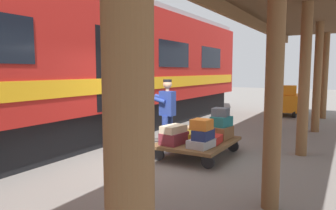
% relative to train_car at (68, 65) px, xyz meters
% --- Properties ---
extents(ground_plane, '(60.00, 60.00, 0.00)m').
position_rel_train_car_xyz_m(ground_plane, '(-3.33, 0.00, -2.06)').
color(ground_plane, slate).
extents(train_car, '(3.03, 18.06, 4.00)m').
position_rel_train_car_xyz_m(train_car, '(0.00, 0.00, 0.00)').
color(train_car, '#B21E19').
rests_on(train_car, ground_plane).
extents(luggage_cart, '(1.42, 1.91, 0.35)m').
position_rel_train_car_xyz_m(luggage_cart, '(-3.64, -0.36, -1.76)').
color(luggage_cart, brown).
rests_on(luggage_cart, ground_plane).
extents(suitcase_gray_aluminum, '(0.47, 0.59, 0.17)m').
position_rel_train_car_xyz_m(suitcase_gray_aluminum, '(-3.96, 0.16, -1.63)').
color(suitcase_gray_aluminum, '#9EA0A5').
rests_on(suitcase_gray_aluminum, luggage_cart).
extents(suitcase_tan_vintage, '(0.54, 0.55, 0.19)m').
position_rel_train_car_xyz_m(suitcase_tan_vintage, '(-3.32, -0.89, -1.62)').
color(suitcase_tan_vintage, tan).
rests_on(suitcase_tan_vintage, luggage_cart).
extents(suitcase_burgundy_valise, '(0.45, 0.64, 0.25)m').
position_rel_train_car_xyz_m(suitcase_burgundy_valise, '(-3.32, 0.16, -1.59)').
color(suitcase_burgundy_valise, maroon).
rests_on(suitcase_burgundy_valise, luggage_cart).
extents(suitcase_red_plastic, '(0.48, 0.66, 0.16)m').
position_rel_train_car_xyz_m(suitcase_red_plastic, '(-3.96, -0.36, -1.63)').
color(suitcase_red_plastic, '#AD231E').
rests_on(suitcase_red_plastic, luggage_cart).
extents(suitcase_yellow_case, '(0.53, 0.66, 0.18)m').
position_rel_train_car_xyz_m(suitcase_yellow_case, '(-3.32, -0.36, -1.63)').
color(suitcase_yellow_case, gold).
rests_on(suitcase_yellow_case, luggage_cart).
extents(suitcase_brown_leather, '(0.52, 0.60, 0.27)m').
position_rel_train_car_xyz_m(suitcase_brown_leather, '(-3.96, -0.89, -1.58)').
color(suitcase_brown_leather, brown).
rests_on(suitcase_brown_leather, luggage_cart).
extents(suitcase_navy_fabric, '(0.32, 0.49, 0.21)m').
position_rel_train_car_xyz_m(suitcase_navy_fabric, '(-4.00, 0.15, -1.45)').
color(suitcase_navy_fabric, navy).
rests_on(suitcase_navy_fabric, suitcase_gray_aluminum).
extents(suitcase_teal_softside, '(0.44, 0.52, 0.23)m').
position_rel_train_car_xyz_m(suitcase_teal_softside, '(-3.99, -0.92, -1.32)').
color(suitcase_teal_softside, '#1E666B').
rests_on(suitcase_teal_softside, suitcase_brown_leather).
extents(suitcase_orange_carryall, '(0.39, 0.38, 0.21)m').
position_rel_train_car_xyz_m(suitcase_orange_carryall, '(-3.97, 0.17, -1.24)').
color(suitcase_orange_carryall, '#CC6B23').
rests_on(suitcase_orange_carryall, suitcase_navy_fabric).
extents(suitcase_cream_canvas, '(0.42, 0.60, 0.16)m').
position_rel_train_car_xyz_m(suitcase_cream_canvas, '(-3.32, 0.18, -1.39)').
color(suitcase_cream_canvas, beige).
rests_on(suitcase_cream_canvas, suitcase_burgundy_valise).
extents(suitcase_slate_roller, '(0.37, 0.38, 0.19)m').
position_rel_train_car_xyz_m(suitcase_slate_roller, '(-3.95, -0.95, -1.11)').
color(suitcase_slate_roller, '#4C515B').
rests_on(suitcase_slate_roller, suitcase_teal_softside).
extents(porter_in_overalls, '(0.69, 0.46, 1.70)m').
position_rel_train_car_xyz_m(porter_in_overalls, '(-2.69, -0.61, -1.14)').
color(porter_in_overalls, navy).
rests_on(porter_in_overalls, ground_plane).
extents(porter_by_door, '(0.74, 0.60, 1.70)m').
position_rel_train_car_xyz_m(porter_by_door, '(-2.03, -0.21, -1.14)').
color(porter_by_door, '#332D28').
rests_on(porter_by_door, ground_plane).
extents(baggage_tug, '(1.35, 1.85, 1.30)m').
position_rel_train_car_xyz_m(baggage_tug, '(-4.19, -8.16, -1.43)').
color(baggage_tug, orange).
rests_on(baggage_tug, ground_plane).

